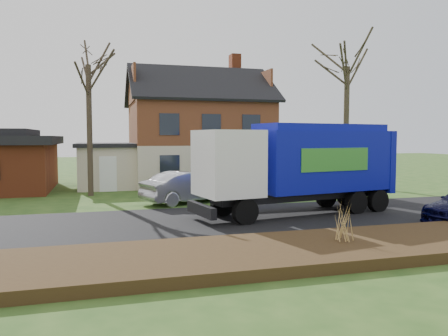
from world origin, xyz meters
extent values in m
plane|color=#254617|center=(0.00, 0.00, 0.00)|extent=(120.00, 120.00, 0.00)
cube|color=black|center=(0.00, 0.00, 0.01)|extent=(80.00, 7.00, 0.02)
cube|color=black|center=(0.00, -5.30, 0.15)|extent=(80.00, 3.50, 0.30)
cube|color=beige|center=(2.00, 14.00, 1.35)|extent=(9.00, 7.50, 2.70)
cube|color=#5A2A19|center=(2.00, 14.00, 4.10)|extent=(9.00, 7.50, 2.80)
cube|color=#973F20|center=(5.00, 15.00, 8.46)|extent=(0.70, 0.90, 1.60)
cube|color=beige|center=(-4.20, 13.50, 1.30)|extent=(3.50, 5.50, 2.60)
cube|color=black|center=(-4.20, 13.50, 2.72)|extent=(3.90, 5.90, 0.24)
cylinder|color=black|center=(0.45, -0.87, 0.48)|extent=(1.01, 0.48, 0.97)
cylinder|color=black|center=(0.12, 1.05, 0.48)|extent=(1.01, 0.48, 0.97)
cylinder|color=black|center=(5.67, 0.03, 0.48)|extent=(1.01, 0.48, 0.97)
cylinder|color=black|center=(5.34, 1.95, 0.48)|extent=(1.01, 0.48, 0.97)
cylinder|color=black|center=(6.86, 0.23, 0.48)|extent=(1.01, 0.48, 0.97)
cylinder|color=black|center=(6.53, 2.16, 0.48)|extent=(1.01, 0.48, 0.97)
cube|color=black|center=(3.49, 0.64, 0.79)|extent=(8.06, 2.45, 0.33)
cube|color=white|center=(0.05, 0.05, 2.23)|extent=(2.50, 2.65, 2.51)
cube|color=black|center=(-0.96, -0.12, 2.37)|extent=(0.42, 2.03, 0.84)
cube|color=black|center=(-1.05, -0.14, 0.51)|extent=(0.62, 2.33, 0.42)
cube|color=#0C1294|center=(4.36, 0.79, 2.23)|extent=(6.16, 3.28, 2.51)
cube|color=#0C1294|center=(4.36, 0.79, 3.62)|extent=(5.84, 2.96, 0.28)
cube|color=#0C1294|center=(7.33, 1.30, 2.14)|extent=(0.72, 2.39, 2.69)
cube|color=#358C2D|center=(4.42, -0.39, 2.32)|extent=(3.30, 0.60, 0.93)
cube|color=#358C2D|center=(4.02, 1.93, 2.32)|extent=(3.30, 0.60, 0.93)
imported|color=#95979C|center=(-0.45, 5.07, 0.78)|extent=(5.00, 3.29, 1.56)
cylinder|color=#3A2F23|center=(-5.16, 9.05, 3.57)|extent=(0.30, 0.30, 7.13)
cylinder|color=#3E3625|center=(11.26, 10.03, 3.95)|extent=(0.36, 0.36, 7.90)
cylinder|color=#3D3524|center=(2.47, 22.66, 3.71)|extent=(0.28, 0.28, 7.42)
cone|color=tan|center=(1.90, -5.18, 0.84)|extent=(0.05, 0.05, 1.07)
cone|color=tan|center=(1.73, -5.18, 0.84)|extent=(0.05, 0.05, 1.07)
cone|color=tan|center=(2.07, -5.18, 0.84)|extent=(0.05, 0.05, 1.07)
cone|color=tan|center=(1.90, -5.05, 0.84)|extent=(0.05, 0.05, 1.07)
cone|color=tan|center=(1.90, -5.32, 0.84)|extent=(0.05, 0.05, 1.07)
camera|label=1|loc=(-4.67, -15.90, 3.20)|focal=35.00mm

